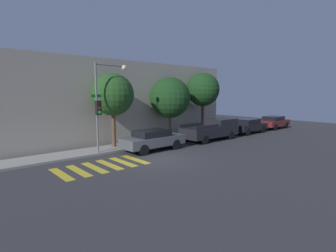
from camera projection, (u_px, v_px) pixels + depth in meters
name	position (u px, v px, depth m)	size (l,w,h in m)	color
ground_plane	(156.00, 159.00, 15.73)	(60.00, 60.00, 0.00)	#333335
sidewalk	(119.00, 147.00, 18.91)	(26.00, 2.16, 0.14)	gray
building_row	(90.00, 102.00, 21.85)	(26.00, 6.00, 6.53)	#A89E8E
crosswalk	(102.00, 166.00, 14.29)	(4.84, 2.60, 0.00)	gold
traffic_light_pole	(104.00, 97.00, 16.79)	(2.60, 0.56, 5.91)	slate
sedan_near_corner	(153.00, 139.00, 18.15)	(4.54, 1.82, 1.44)	#4C5156
pickup_truck	(212.00, 129.00, 22.35)	(5.49, 2.04, 1.74)	black
sedan_middle	(248.00, 126.00, 26.06)	(4.39, 1.83, 1.44)	black
sedan_far_end	(274.00, 122.00, 29.49)	(4.22, 1.85, 1.41)	maroon
tree_near_corner	(113.00, 95.00, 18.49)	(2.99, 2.99, 5.36)	brown
tree_midblock	(170.00, 98.00, 22.08)	(3.43, 3.43, 5.30)	brown
tree_far_end	(203.00, 90.00, 24.74)	(3.13, 3.13, 5.88)	brown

